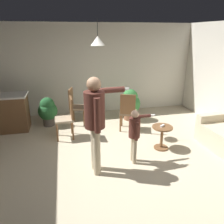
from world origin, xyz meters
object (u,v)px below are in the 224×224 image
at_px(kitchen_counter, 3,113).
at_px(potted_plant_by_wall, 130,103).
at_px(person_adult, 96,116).
at_px(dining_chair_centre_back, 75,105).
at_px(dining_chair_by_counter, 67,116).
at_px(dining_chair_near_wall, 128,111).
at_px(potted_plant_corner, 48,110).
at_px(person_child, 135,131).
at_px(spare_remote_on_table, 162,126).
at_px(side_table_by_couch, 162,135).

height_order(kitchen_counter, potted_plant_by_wall, kitchen_counter).
bearing_deg(person_adult, dining_chair_centre_back, -178.94).
relative_size(dining_chair_by_counter, dining_chair_near_wall, 1.00).
bearing_deg(dining_chair_centre_back, kitchen_counter, -72.03).
bearing_deg(dining_chair_by_counter, potted_plant_corner, 27.33).
distance_m(person_child, potted_plant_by_wall, 2.31).
relative_size(dining_chair_by_counter, spare_remote_on_table, 7.69).
relative_size(potted_plant_corner, potted_plant_by_wall, 0.88).
height_order(side_table_by_couch, potted_plant_by_wall, potted_plant_by_wall).
distance_m(person_adult, dining_chair_near_wall, 2.01).
distance_m(person_adult, potted_plant_by_wall, 2.79).
bearing_deg(potted_plant_by_wall, person_adult, -119.40).
height_order(kitchen_counter, potted_plant_corner, kitchen_counter).
bearing_deg(potted_plant_by_wall, spare_remote_on_table, -84.68).
height_order(person_child, dining_chair_near_wall, person_child).
bearing_deg(potted_plant_by_wall, potted_plant_corner, 179.24).
relative_size(side_table_by_couch, dining_chair_by_counter, 0.52).
distance_m(dining_chair_by_counter, dining_chair_centre_back, 0.88).
relative_size(kitchen_counter, spare_remote_on_table, 9.69).
bearing_deg(kitchen_counter, spare_remote_on_table, -26.26).
relative_size(dining_chair_by_counter, potted_plant_by_wall, 1.10).
bearing_deg(dining_chair_centre_back, potted_plant_by_wall, 105.23).
xyz_separation_m(dining_chair_by_counter, dining_chair_near_wall, (1.53, 0.08, 0.00)).
xyz_separation_m(person_child, dining_chair_by_counter, (-1.23, 1.39, -0.13)).
bearing_deg(person_child, kitchen_counter, -128.95).
bearing_deg(kitchen_counter, dining_chair_centre_back, 2.42).
bearing_deg(potted_plant_by_wall, dining_chair_by_counter, -155.21).
height_order(side_table_by_couch, person_child, person_child).
bearing_deg(dining_chair_near_wall, dining_chair_by_counter, -156.05).
relative_size(dining_chair_near_wall, potted_plant_by_wall, 1.10).
distance_m(person_adult, dining_chair_centre_back, 2.46).
bearing_deg(dining_chair_by_counter, dining_chair_centre_back, -18.98).
distance_m(dining_chair_near_wall, potted_plant_corner, 2.18).
relative_size(person_adult, person_child, 1.62).
bearing_deg(spare_remote_on_table, dining_chair_near_wall, 113.04).
height_order(kitchen_counter, dining_chair_centre_back, dining_chair_centre_back).
relative_size(dining_chair_near_wall, potted_plant_corner, 1.26).
relative_size(side_table_by_couch, dining_chair_centre_back, 0.52).
relative_size(dining_chair_centre_back, spare_remote_on_table, 7.69).
bearing_deg(person_adult, dining_chair_by_counter, -167.20).
height_order(dining_chair_by_counter, potted_plant_corner, dining_chair_by_counter).
xyz_separation_m(kitchen_counter, person_adult, (2.06, -2.31, 0.61)).
relative_size(dining_chair_centre_back, potted_plant_by_wall, 1.10).
height_order(dining_chair_by_counter, potted_plant_by_wall, dining_chair_by_counter).
xyz_separation_m(person_child, spare_remote_on_table, (0.75, 0.40, -0.13)).
relative_size(kitchen_counter, person_child, 1.17).
xyz_separation_m(dining_chair_by_counter, potted_plant_by_wall, (1.81, 0.84, -0.05)).
relative_size(person_child, dining_chair_by_counter, 1.08).
relative_size(person_adult, potted_plant_corner, 2.21).
bearing_deg(kitchen_counter, dining_chair_by_counter, -25.81).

